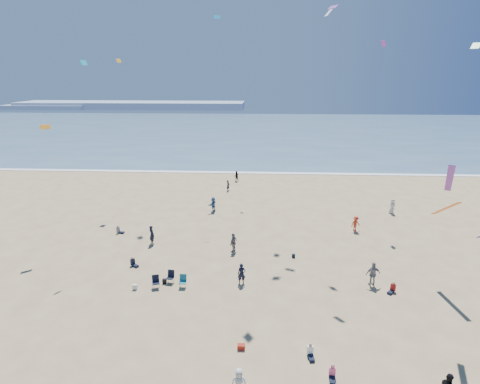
{
  "coord_description": "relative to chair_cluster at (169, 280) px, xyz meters",
  "views": [
    {
      "loc": [
        3.25,
        -15.13,
        15.42
      ],
      "look_at": [
        2.0,
        8.0,
        8.2
      ],
      "focal_mm": 28.0,
      "sensor_mm": 36.0,
      "label": 1
    }
  ],
  "objects": [
    {
      "name": "black_backpack",
      "position": [
        -0.5,
        0.38,
        -0.31
      ],
      "size": [
        0.3,
        0.22,
        0.38
      ],
      "primitive_type": "cube",
      "color": "black",
      "rests_on": "ground"
    },
    {
      "name": "kites_aloft",
      "position": [
        12.99,
        3.37,
        14.01
      ],
      "size": [
        42.18,
        41.43,
        25.95
      ],
      "color": "#06A0D7",
      "rests_on": "ground"
    },
    {
      "name": "white_tote",
      "position": [
        -2.52,
        -0.57,
        -0.3
      ],
      "size": [
        0.35,
        0.2,
        0.4
      ],
      "primitive_type": "cube",
      "color": "white",
      "rests_on": "ground"
    },
    {
      "name": "headland_far",
      "position": [
        -56.52,
        160.25,
        1.1
      ],
      "size": [
        110.0,
        20.0,
        3.2
      ],
      "primitive_type": "cube",
      "color": "#7A8EA8",
      "rests_on": "ground"
    },
    {
      "name": "headland_near",
      "position": [
        -96.52,
        155.25,
        0.5
      ],
      "size": [
        40.0,
        14.0,
        2.0
      ],
      "primitive_type": "cube",
      "color": "#7A8EA8",
      "rests_on": "ground"
    },
    {
      "name": "standing_flyers",
      "position": [
        9.17,
        5.23,
        0.35
      ],
      "size": [
        26.42,
        44.07,
        1.94
      ],
      "color": "red",
      "rests_on": "ground"
    },
    {
      "name": "seated_group",
      "position": [
        5.17,
        -0.47,
        -0.08
      ],
      "size": [
        25.37,
        18.96,
        0.84
      ],
      "color": "white",
      "rests_on": "ground"
    },
    {
      "name": "cooler",
      "position": [
        5.82,
        -6.59,
        -0.35
      ],
      "size": [
        0.45,
        0.3,
        0.3
      ],
      "primitive_type": "cube",
      "color": "#9F2316",
      "rests_on": "ground"
    },
    {
      "name": "chair_cluster",
      "position": [
        0.0,
        0.0,
        0.0
      ],
      "size": [
        2.68,
        1.52,
        1.0
      ],
      "color": "black",
      "rests_on": "ground"
    },
    {
      "name": "ocean",
      "position": [
        3.48,
        85.25,
        -0.47
      ],
      "size": [
        220.0,
        100.0,
        0.06
      ],
      "primitive_type": "cube",
      "color": "#476B84",
      "rests_on": "ground"
    },
    {
      "name": "surf_line",
      "position": [
        3.48,
        35.25,
        -0.46
      ],
      "size": [
        220.0,
        1.2,
        0.08
      ],
      "primitive_type": "cube",
      "color": "white",
      "rests_on": "ground"
    },
    {
      "name": "navy_bag",
      "position": [
        9.86,
        5.27,
        -0.33
      ],
      "size": [
        0.28,
        0.18,
        0.34
      ],
      "primitive_type": "cube",
      "color": "black",
      "rests_on": "ground"
    }
  ]
}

